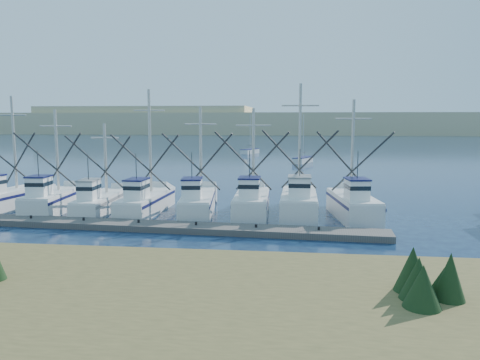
# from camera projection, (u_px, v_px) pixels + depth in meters

# --- Properties ---
(ground) EXTENTS (500.00, 500.00, 0.00)m
(ground) POSITION_uv_depth(u_px,v_px,m) (252.00, 255.00, 25.43)
(ground) COLOR #0B1833
(ground) RESTS_ON ground
(floating_dock) EXTENTS (31.14, 3.88, 0.41)m
(floating_dock) POSITION_uv_depth(u_px,v_px,m) (153.00, 226.00, 31.36)
(floating_dock) COLOR #55504C
(floating_dock) RESTS_ON ground
(dune_ridge) EXTENTS (360.00, 60.00, 10.00)m
(dune_ridge) POSITION_uv_depth(u_px,v_px,m) (290.00, 123.00, 231.55)
(dune_ridge) COLOR tan
(dune_ridge) RESTS_ON ground
(trawler_fleet) EXTENTS (30.78, 8.27, 10.02)m
(trawler_fleet) POSITION_uv_depth(u_px,v_px,m) (184.00, 202.00, 35.96)
(trawler_fleet) COLOR silver
(trawler_fleet) RESTS_ON ground
(sailboat_near) EXTENTS (3.53, 5.70, 8.10)m
(sailboat_near) POSITION_uv_depth(u_px,v_px,m) (303.00, 160.00, 78.10)
(sailboat_near) COLOR silver
(sailboat_near) RESTS_ON ground
(sailboat_far) EXTENTS (3.66, 5.64, 8.10)m
(sailboat_far) POSITION_uv_depth(u_px,v_px,m) (250.00, 151.00, 98.73)
(sailboat_far) COLOR silver
(sailboat_far) RESTS_ON ground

